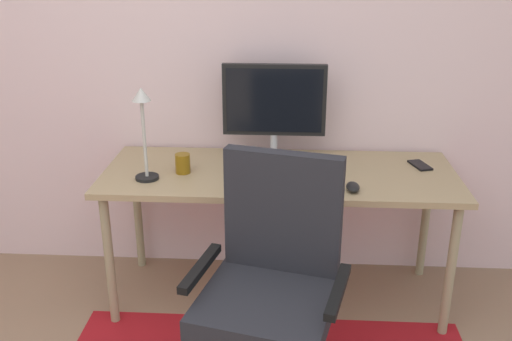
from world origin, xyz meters
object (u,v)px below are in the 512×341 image
(desk, at_px, (279,183))
(desk_lamp, at_px, (143,122))
(coffee_cup, at_px, (183,163))
(office_chair, at_px, (271,314))
(computer_mouse, at_px, (353,187))
(cell_phone, at_px, (420,165))
(keyboard, at_px, (277,187))
(monitor, at_px, (274,104))

(desk, relative_size, desk_lamp, 3.91)
(desk, height_order, coffee_cup, coffee_cup)
(desk_lamp, xyz_separation_m, office_chair, (0.61, -0.63, -0.57))
(desk, relative_size, coffee_cup, 18.01)
(computer_mouse, height_order, cell_phone, computer_mouse)
(desk_lamp, bearing_deg, keyboard, -7.63)
(coffee_cup, xyz_separation_m, cell_phone, (1.16, 0.16, -0.04))
(desk, height_order, monitor, monitor)
(keyboard, xyz_separation_m, office_chair, (-0.00, -0.54, -0.30))
(keyboard, height_order, cell_phone, keyboard)
(desk, height_order, keyboard, keyboard)
(monitor, bearing_deg, cell_phone, -5.63)
(keyboard, xyz_separation_m, desk_lamp, (-0.61, 0.08, 0.27))
(keyboard, bearing_deg, cell_phone, 24.98)
(desk, distance_m, office_chair, 0.79)
(desk, bearing_deg, office_chair, -91.00)
(monitor, bearing_deg, office_chair, -88.70)
(coffee_cup, xyz_separation_m, office_chair, (0.45, -0.71, -0.34))
(desk_lamp, height_order, office_chair, desk_lamp)
(coffee_cup, bearing_deg, computer_mouse, -12.06)
(desk, height_order, office_chair, office_chair)
(coffee_cup, height_order, cell_phone, coffee_cup)
(coffee_cup, relative_size, cell_phone, 0.68)
(monitor, bearing_deg, keyboard, -86.24)
(monitor, xyz_separation_m, computer_mouse, (0.37, -0.40, -0.27))
(cell_phone, relative_size, office_chair, 0.14)
(monitor, height_order, desk_lamp, monitor)
(cell_phone, xyz_separation_m, office_chair, (-0.71, -0.87, -0.30))
(cell_phone, bearing_deg, monitor, 156.81)
(keyboard, xyz_separation_m, cell_phone, (0.71, 0.33, -0.00))
(monitor, relative_size, coffee_cup, 5.43)
(monitor, distance_m, coffee_cup, 0.55)
(desk_lamp, bearing_deg, monitor, 28.57)
(desk, relative_size, monitor, 3.32)
(monitor, xyz_separation_m, desk_lamp, (-0.59, -0.32, -0.01))
(monitor, relative_size, computer_mouse, 4.97)
(desk, xyz_separation_m, desk_lamp, (-0.62, -0.13, 0.34))
(monitor, xyz_separation_m, keyboard, (0.03, -0.40, -0.28))
(cell_phone, bearing_deg, keyboard, -172.59)
(coffee_cup, xyz_separation_m, desk_lamp, (-0.15, -0.09, 0.23))
(coffee_cup, height_order, office_chair, office_chair)
(desk, xyz_separation_m, office_chair, (-0.01, -0.76, -0.23))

